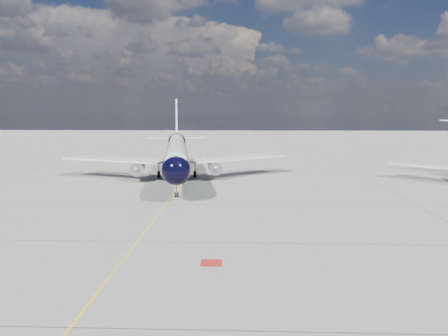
# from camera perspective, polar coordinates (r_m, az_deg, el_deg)

# --- Properties ---
(ground) EXTENTS (320.00, 320.00, 0.00)m
(ground) POSITION_cam_1_polar(r_m,az_deg,el_deg) (72.79, -4.90, -1.32)
(ground) COLOR gray
(ground) RESTS_ON ground
(taxiway_centerline) EXTENTS (0.16, 160.00, 0.01)m
(taxiway_centerline) POSITION_cam_1_polar(r_m,az_deg,el_deg) (67.89, -5.42, -1.98)
(taxiway_centerline) COLOR yellow
(taxiway_centerline) RESTS_ON ground
(red_marking) EXTENTS (1.60, 1.60, 0.01)m
(red_marking) POSITION_cam_1_polar(r_m,az_deg,el_deg) (33.42, -1.67, -12.28)
(red_marking) COLOR maroon
(red_marking) RESTS_ON ground
(main_airliner) EXTENTS (37.86, 46.45, 13.44)m
(main_airliner) POSITION_cam_1_polar(r_m,az_deg,el_deg) (73.46, -6.21, 2.03)
(main_airliner) COLOR black
(main_airliner) RESTS_ON ground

